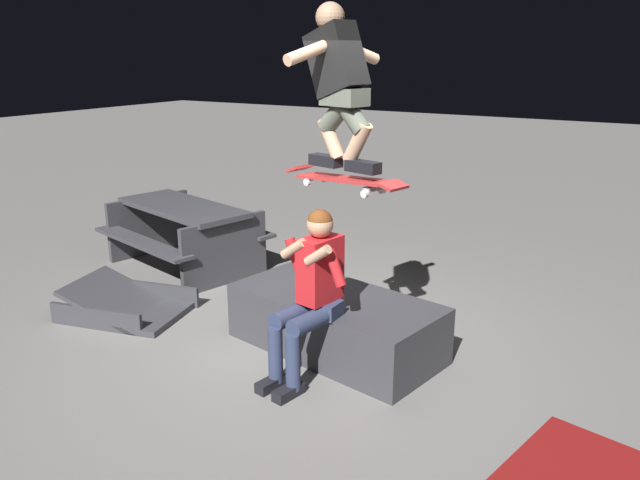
{
  "coord_description": "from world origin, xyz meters",
  "views": [
    {
      "loc": [
        -2.63,
        4.15,
        2.44
      ],
      "look_at": [
        -0.33,
        0.32,
        1.08
      ],
      "focal_mm": 35.28,
      "sensor_mm": 36.0,
      "label": 1
    }
  ],
  "objects_px": {
    "person_sitting_on_ledge": "(311,288)",
    "skater_airborne": "(339,79)",
    "ledge_box_main": "(335,323)",
    "picnic_table_back": "(184,226)",
    "kicker_ramp": "(127,308)",
    "skateboard": "(344,179)"
  },
  "relations": [
    {
      "from": "person_sitting_on_ledge",
      "to": "kicker_ramp",
      "type": "height_order",
      "value": "person_sitting_on_ledge"
    },
    {
      "from": "skater_airborne",
      "to": "kicker_ramp",
      "type": "xyz_separation_m",
      "value": [
        2.27,
        0.05,
        -2.18
      ]
    },
    {
      "from": "skater_airborne",
      "to": "picnic_table_back",
      "type": "bearing_deg",
      "value": -25.01
    },
    {
      "from": "skateboard",
      "to": "picnic_table_back",
      "type": "xyz_separation_m",
      "value": [
        2.81,
        -1.3,
        -1.06
      ]
    },
    {
      "from": "ledge_box_main",
      "to": "kicker_ramp",
      "type": "relative_size",
      "value": 1.47
    },
    {
      "from": "kicker_ramp",
      "to": "picnic_table_back",
      "type": "xyz_separation_m",
      "value": [
        0.48,
        -1.34,
        0.43
      ]
    },
    {
      "from": "person_sitting_on_ledge",
      "to": "skater_airborne",
      "type": "bearing_deg",
      "value": -135.77
    },
    {
      "from": "ledge_box_main",
      "to": "skater_airborne",
      "type": "distance_m",
      "value": 2.04
    },
    {
      "from": "person_sitting_on_ledge",
      "to": "skater_airborne",
      "type": "xyz_separation_m",
      "value": [
        -0.15,
        -0.14,
        1.51
      ]
    },
    {
      "from": "person_sitting_on_ledge",
      "to": "picnic_table_back",
      "type": "relative_size",
      "value": 0.67
    },
    {
      "from": "skateboard",
      "to": "picnic_table_back",
      "type": "bearing_deg",
      "value": -24.81
    },
    {
      "from": "person_sitting_on_ledge",
      "to": "skateboard",
      "type": "bearing_deg",
      "value": -147.45
    },
    {
      "from": "picnic_table_back",
      "to": "ledge_box_main",
      "type": "bearing_deg",
      "value": 159.89
    },
    {
      "from": "kicker_ramp",
      "to": "skater_airborne",
      "type": "bearing_deg",
      "value": -178.66
    },
    {
      "from": "skateboard",
      "to": "skater_airborne",
      "type": "height_order",
      "value": "skater_airborne"
    },
    {
      "from": "skater_airborne",
      "to": "ledge_box_main",
      "type": "bearing_deg",
      "value": -59.18
    },
    {
      "from": "skateboard",
      "to": "kicker_ramp",
      "type": "height_order",
      "value": "skateboard"
    },
    {
      "from": "ledge_box_main",
      "to": "picnic_table_back",
      "type": "distance_m",
      "value": 2.72
    },
    {
      "from": "ledge_box_main",
      "to": "picnic_table_back",
      "type": "bearing_deg",
      "value": -20.11
    },
    {
      "from": "skateboard",
      "to": "person_sitting_on_ledge",
      "type": "bearing_deg",
      "value": 32.55
    },
    {
      "from": "person_sitting_on_ledge",
      "to": "kicker_ramp",
      "type": "bearing_deg",
      "value": -2.39
    },
    {
      "from": "kicker_ramp",
      "to": "picnic_table_back",
      "type": "relative_size",
      "value": 0.61
    }
  ]
}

